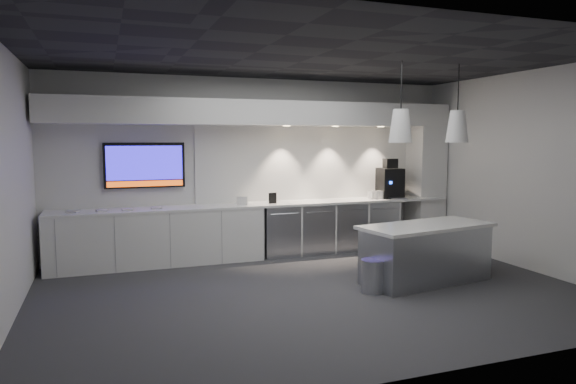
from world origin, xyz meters
name	(u,v)px	position (x,y,z in m)	size (l,w,h in m)	color
floor	(314,292)	(0.00, 0.00, 0.00)	(7.00, 7.00, 0.00)	#313134
ceiling	(315,56)	(0.00, 0.00, 3.00)	(7.00, 7.00, 0.00)	black
wall_back	(258,167)	(0.00, 2.50, 1.50)	(7.00, 7.00, 0.00)	silver
wall_front	(434,199)	(0.00, -2.50, 1.50)	(7.00, 7.00, 0.00)	silver
wall_left	(4,185)	(-3.50, 0.00, 1.50)	(7.00, 7.00, 0.00)	silver
wall_right	(530,171)	(3.50, 0.00, 1.50)	(7.00, 7.00, 0.00)	silver
back_counter	(264,205)	(0.00, 2.17, 0.88)	(6.80, 0.65, 0.04)	silver
left_base_cabinets	(158,238)	(-1.75, 2.17, 0.43)	(3.30, 0.63, 0.86)	silver
fridge_unit_a	(278,230)	(0.25, 2.17, 0.42)	(0.60, 0.61, 0.85)	#96999E
fridge_unit_b	(312,228)	(0.88, 2.17, 0.42)	(0.60, 0.61, 0.85)	#96999E
fridge_unit_c	(345,226)	(1.51, 2.17, 0.42)	(0.60, 0.61, 0.85)	#96999E
fridge_unit_d	(376,224)	(2.14, 2.17, 0.42)	(0.60, 0.61, 0.85)	#96999E
backsplash	(323,163)	(1.20, 2.48, 1.55)	(4.60, 0.03, 1.30)	silver
soffit	(263,113)	(0.00, 2.20, 2.40)	(6.90, 0.60, 0.40)	silver
column	(426,175)	(3.20, 2.20, 1.30)	(0.55, 0.55, 2.60)	silver
wall_tv	(145,165)	(-1.90, 2.45, 1.56)	(1.25, 0.07, 0.72)	black
island	(426,253)	(1.65, -0.07, 0.41)	(2.01, 1.11, 0.80)	#96999E
bin	(373,276)	(0.71, -0.26, 0.21)	(0.30, 0.30, 0.43)	#96999E
coffee_machine	(390,182)	(2.43, 2.20, 1.19)	(0.45, 0.61, 0.72)	black
sign_black	(273,198)	(0.13, 2.12, 0.99)	(0.14, 0.02, 0.18)	black
sign_white	(242,201)	(-0.41, 2.09, 0.97)	(0.18, 0.02, 0.14)	silver
cup_cluster	(378,195)	(2.14, 2.12, 0.97)	(0.36, 0.17, 0.14)	silver
tray_a	(73,212)	(-2.97, 2.12, 0.91)	(0.16, 0.16, 0.03)	#B3B3B3
tray_b	(102,210)	(-2.56, 2.11, 0.91)	(0.16, 0.16, 0.03)	#B3B3B3
tray_c	(127,210)	(-2.20, 2.08, 0.91)	(0.16, 0.16, 0.03)	#B3B3B3
tray_d	(156,208)	(-1.77, 2.12, 0.91)	(0.16, 0.16, 0.03)	#B3B3B3
pendant_left	(401,126)	(1.20, -0.07, 2.15)	(0.31, 0.31, 1.14)	silver
pendant_right	(457,126)	(2.11, -0.07, 2.15)	(0.31, 0.31, 1.14)	silver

